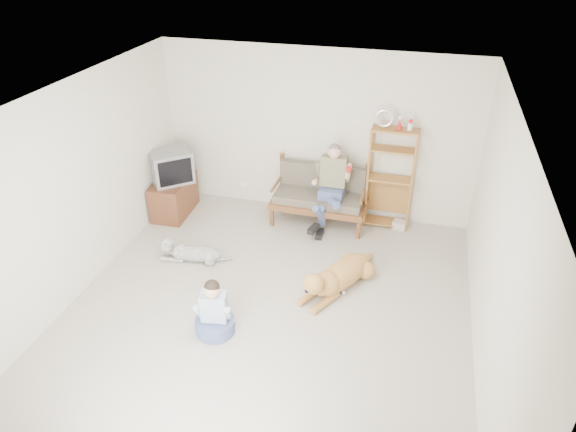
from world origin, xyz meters
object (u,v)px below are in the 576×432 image
(tv_stand, at_px, (174,197))
(etagere, at_px, (390,178))
(loveseat, at_px, (320,194))
(golden_retriever, at_px, (337,277))

(tv_stand, bearing_deg, etagere, 6.48)
(loveseat, relative_size, tv_stand, 1.64)
(tv_stand, height_order, golden_retriever, tv_stand)
(loveseat, distance_m, tv_stand, 2.43)
(loveseat, bearing_deg, tv_stand, -170.18)
(loveseat, bearing_deg, golden_retriever, -69.87)
(etagere, relative_size, tv_stand, 2.09)
(etagere, height_order, tv_stand, etagere)
(etagere, height_order, golden_retriever, etagere)
(loveseat, height_order, etagere, etagere)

